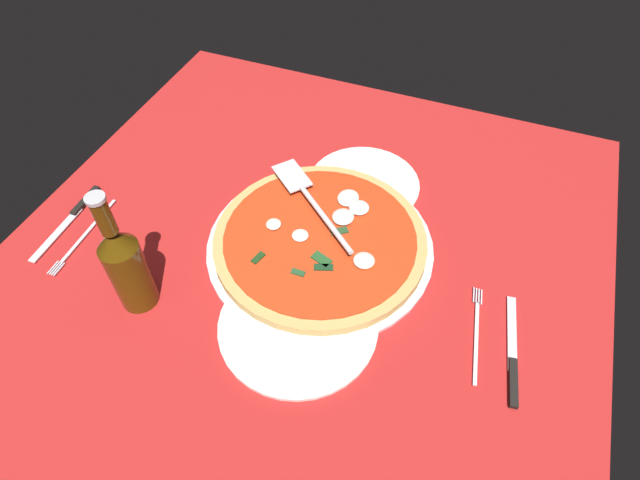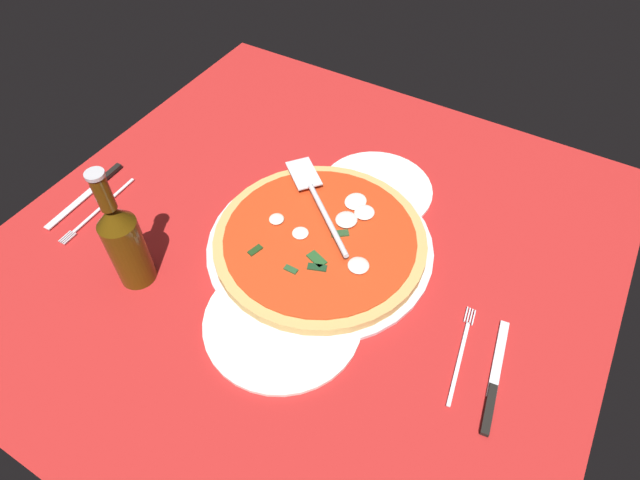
{
  "view_description": "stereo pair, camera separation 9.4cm",
  "coord_description": "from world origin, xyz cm",
  "views": [
    {
      "loc": [
        56.09,
        24.44,
        73.76
      ],
      "look_at": [
        -0.79,
        2.16,
        2.17
      ],
      "focal_mm": 29.29,
      "sensor_mm": 36.0,
      "label": 1
    },
    {
      "loc": [
        52.0,
        32.9,
        73.76
      ],
      "look_at": [
        -0.79,
        2.16,
        2.17
      ],
      "focal_mm": 29.29,
      "sensor_mm": 36.0,
      "label": 2
    }
  ],
  "objects": [
    {
      "name": "place_setting_near",
      "position": [
        11.43,
        -42.15,
        0.46
      ],
      "size": [
        21.45,
        12.05,
        1.4
      ],
      "rotation": [
        0.0,
        0.0,
        0.03
      ],
      "color": "silver",
      "rests_on": "ground_plane"
    },
    {
      "name": "checker_pattern",
      "position": [
        0.0,
        -0.0,
        0.05
      ],
      "size": [
        105.51,
        105.51,
        0.1
      ],
      "color": "white",
      "rests_on": "ground_plane"
    },
    {
      "name": "pizza_pan",
      "position": [
        -0.79,
        2.16,
        0.64
      ],
      "size": [
        41.15,
        41.15,
        1.07
      ],
      "primitive_type": "cylinder",
      "color": "silver",
      "rests_on": "ground_plane"
    },
    {
      "name": "dinner_plate_right",
      "position": [
        16.05,
        4.96,
        0.6
      ],
      "size": [
        25.94,
        25.94,
        1.0
      ],
      "primitive_type": "cylinder",
      "color": "white",
      "rests_on": "ground_plane"
    },
    {
      "name": "place_setting_far",
      "position": [
        8.54,
        35.34,
        0.46
      ],
      "size": [
        19.7,
        14.67,
        1.4
      ],
      "rotation": [
        0.0,
        0.0,
        3.29
      ],
      "color": "white",
      "rests_on": "ground_plane"
    },
    {
      "name": "pizza_server",
      "position": [
        -7.16,
        -2.13,
        4.8
      ],
      "size": [
        19.33,
        22.36,
        1.0
      ],
      "rotation": [
        0.0,
        0.0,
        4.02
      ],
      "color": "silver",
      "rests_on": "pizza"
    },
    {
      "name": "ground_plane",
      "position": [
        0.0,
        0.0,
        -0.4
      ],
      "size": [
        105.51,
        105.51,
        0.8
      ],
      "primitive_type": "cube",
      "color": "#B2201F"
    },
    {
      "name": "dinner_plate_left",
      "position": [
        -19.2,
        4.56,
        0.6
      ],
      "size": [
        22.37,
        22.37,
        1.0
      ],
      "primitive_type": "cylinder",
      "color": "white",
      "rests_on": "ground_plane"
    },
    {
      "name": "beer_bottle",
      "position": [
        20.93,
        -21.77,
        9.59
      ],
      "size": [
        6.15,
        6.15,
        24.41
      ],
      "color": "#493007",
      "rests_on": "ground_plane"
    },
    {
      "name": "pizza",
      "position": [
        -0.9,
        2.22,
        2.22
      ],
      "size": [
        38.45,
        38.45,
        3.27
      ],
      "color": "tan",
      "rests_on": "pizza_pan"
    }
  ]
}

